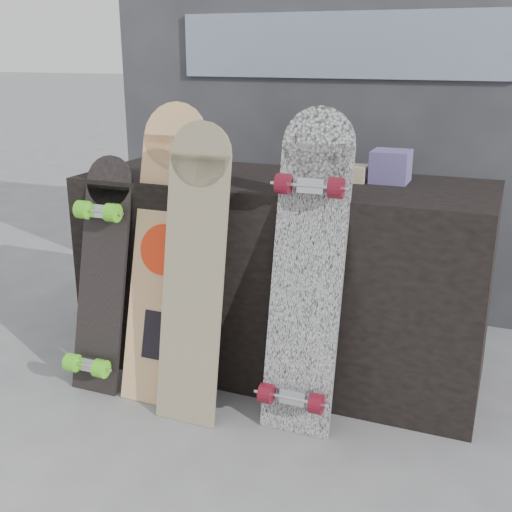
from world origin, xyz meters
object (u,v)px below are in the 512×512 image
at_px(longboard_celtic, 194,265).
at_px(skateboard_dark, 100,273).
at_px(longboard_cascadia, 307,269).
at_px(longboard_geisha, 165,245).
at_px(vendor_table, 282,276).

relative_size(longboard_celtic, skateboard_dark, 1.17).
distance_m(longboard_cascadia, skateboard_dark, 0.83).
distance_m(longboard_celtic, longboard_cascadia, 0.40).
relative_size(longboard_cascadia, skateboard_dark, 1.23).
bearing_deg(longboard_geisha, vendor_table, 42.70).
bearing_deg(longboard_geisha, longboard_cascadia, -2.94).
bearing_deg(longboard_geisha, skateboard_dark, -165.71).
height_order(vendor_table, longboard_geisha, longboard_geisha).
xyz_separation_m(vendor_table, longboard_celtic, (-0.17, -0.44, 0.16)).
xyz_separation_m(longboard_geisha, skateboard_dark, (-0.25, -0.06, -0.12)).
height_order(vendor_table, skateboard_dark, skateboard_dark).
distance_m(longboard_celtic, skateboard_dark, 0.45).
xyz_separation_m(longboard_geisha, longboard_cascadia, (0.57, -0.03, -0.01)).
distance_m(longboard_geisha, longboard_celtic, 0.21).
height_order(longboard_cascadia, skateboard_dark, longboard_cascadia).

